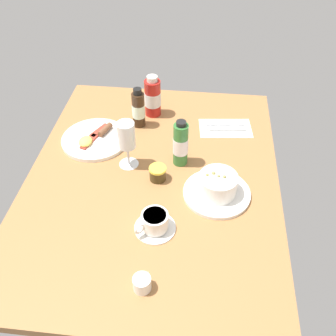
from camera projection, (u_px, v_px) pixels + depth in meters
ground_plane at (153, 180)px, 129.58cm from camera, size 110.00×84.00×3.00cm
porridge_bowl at (217, 187)px, 120.10cm from camera, size 21.46×21.46×8.60cm
cutlery_setting at (224, 128)px, 148.13cm from camera, size 14.06×21.09×0.90cm
coffee_cup at (155, 222)px, 110.54cm from camera, size 12.25×12.25×6.03cm
creamer_jug at (142, 283)px, 96.95cm from camera, size 5.53×4.85×4.93cm
wine_glass at (127, 137)px, 125.16cm from camera, size 6.74×6.74×17.41cm
jam_jar at (158, 173)px, 126.11cm from camera, size 5.72×5.72×4.94cm
sauce_bottle_brown at (138, 109)px, 145.04cm from camera, size 4.90×4.90×16.11cm
sauce_bottle_green at (181, 144)px, 128.38cm from camera, size 5.15×5.15×17.42cm
sauce_bottle_red at (153, 97)px, 150.33cm from camera, size 6.46×6.46×16.87cm
breakfast_plate at (95, 139)px, 141.99cm from camera, size 24.73×24.73×3.70cm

